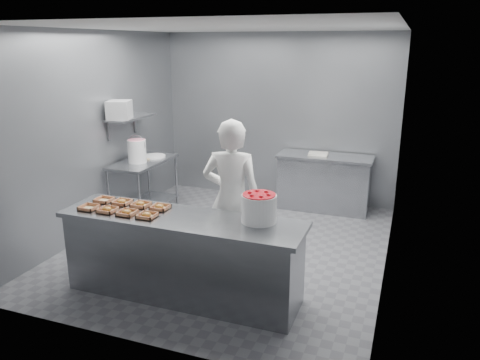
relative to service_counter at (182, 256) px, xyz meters
name	(u,v)px	position (x,y,z in m)	size (l,w,h in m)	color
floor	(229,246)	(0.00, 1.35, -0.45)	(4.50, 4.50, 0.00)	#4C4C51
ceiling	(228,27)	(0.00, 1.35, 2.35)	(4.50, 4.50, 0.00)	white
wall_back	(278,118)	(0.00, 3.60, 0.95)	(4.00, 0.04, 2.80)	slate
wall_left	(96,134)	(-2.00, 1.35, 0.95)	(0.04, 4.50, 2.80)	slate
wall_right	(395,157)	(2.00, 1.35, 0.95)	(0.04, 4.50, 2.80)	slate
service_counter	(182,256)	(0.00, 0.00, 0.00)	(2.60, 0.70, 0.90)	slate
prep_table	(144,180)	(-1.65, 1.95, 0.14)	(0.60, 1.20, 0.90)	slate
back_counter	(324,182)	(0.90, 3.25, 0.00)	(1.50, 0.60, 0.90)	slate
wall_shelf	(131,117)	(-1.82, 1.95, 1.10)	(0.35, 0.90, 0.03)	slate
tray_0	(89,207)	(-1.04, -0.13, 0.47)	(0.19, 0.18, 0.04)	tan
tray_1	(108,210)	(-0.80, -0.13, 0.47)	(0.19, 0.18, 0.06)	tan
tray_2	(127,212)	(-0.56, -0.13, 0.47)	(0.19, 0.18, 0.06)	tan
tray_3	(147,215)	(-0.32, -0.13, 0.47)	(0.19, 0.18, 0.06)	tan
tray_4	(104,200)	(-1.04, 0.13, 0.47)	(0.19, 0.18, 0.04)	tan
tray_5	(122,202)	(-0.80, 0.13, 0.47)	(0.19, 0.18, 0.06)	tan
tray_6	(141,204)	(-0.56, 0.13, 0.47)	(0.19, 0.18, 0.06)	tan
tray_7	(160,207)	(-0.32, 0.13, 0.47)	(0.19, 0.18, 0.06)	tan
worker	(232,199)	(0.30, 0.66, 0.46)	(0.67, 0.44, 1.84)	white
strawberry_tub	(259,207)	(0.80, 0.15, 0.60)	(0.35, 0.35, 0.29)	silver
glaze_bucket	(137,151)	(-1.66, 1.82, 0.63)	(0.29, 0.27, 0.42)	silver
bucket_lid	(154,156)	(-1.60, 2.21, 0.46)	(0.34, 0.34, 0.03)	silver
rag	(146,158)	(-1.66, 2.04, 0.46)	(0.14, 0.12, 0.02)	#CCB28C
appliance	(119,110)	(-1.82, 1.68, 1.24)	(0.31, 0.35, 0.26)	gray
paper_stack	(318,154)	(0.79, 3.25, 0.46)	(0.30, 0.22, 0.04)	silver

